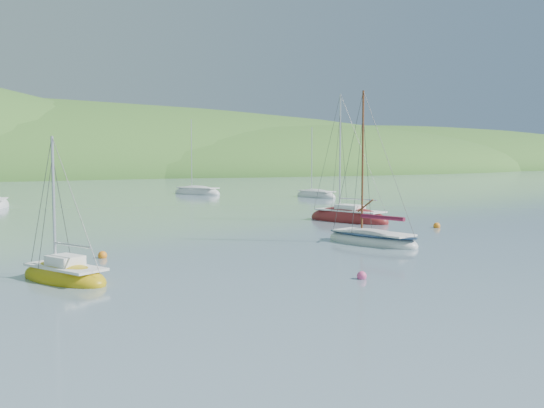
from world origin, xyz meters
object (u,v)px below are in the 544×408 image
sloop_red (348,219)px  sailboat_yellow (64,276)px  daysailer_white (372,240)px  distant_sloop_b (197,193)px  distant_sloop_d (316,196)px

sloop_red → sailboat_yellow: 26.73m
daysailer_white → sailboat_yellow: (-17.37, -1.74, -0.05)m
daysailer_white → distant_sloop_b: bearing=66.1°
distant_sloop_b → distant_sloop_d: size_ratio=1.15×
daysailer_white → sloop_red: (6.46, 10.38, -0.01)m
sloop_red → distant_sloop_d: (14.43, 24.91, -0.04)m
sailboat_yellow → distant_sloop_b: distant_sloop_b is taller
distant_sloop_b → sailboat_yellow: bearing=-143.5°
sloop_red → distant_sloop_b: (4.23, 38.18, -0.02)m
daysailer_white → distant_sloop_d: (20.89, 35.28, -0.05)m
daysailer_white → sloop_red: 12.22m
daysailer_white → sailboat_yellow: size_ratio=1.48×
sailboat_yellow → distant_sloop_d: 53.24m
sloop_red → distant_sloop_d: bearing=45.2°
sloop_red → distant_sloop_d: sloop_red is taller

